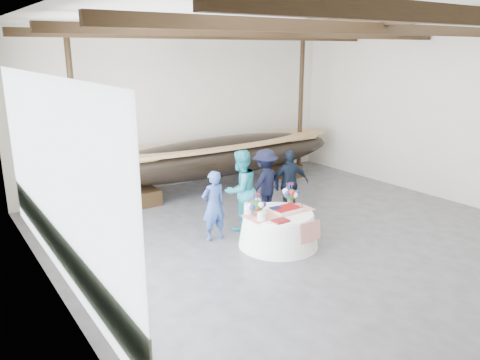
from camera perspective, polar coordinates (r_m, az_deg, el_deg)
floor at (r=9.82m, az=10.54°, el=-8.20°), size 10.00×12.00×0.01m
wall_back at (r=13.97m, az=-6.75°, el=8.64°), size 10.00×0.02×4.50m
wall_left at (r=6.65m, az=-20.61°, el=-0.00°), size 0.02×12.00×4.50m
wall_right at (r=13.18m, az=26.78°, el=6.67°), size 0.02×12.00×4.50m
ceiling at (r=9.02m, az=12.03°, el=18.96°), size 10.00×12.00×0.01m
pavilion_structure at (r=9.60m, az=8.15°, el=15.94°), size 9.80×11.76×4.50m
open_bay at (r=7.71m, az=-21.81°, el=-1.32°), size 0.03×7.00×3.20m
longboat_display at (r=13.44m, az=-2.39°, el=2.92°), size 8.09×1.62×1.52m
banquet_table at (r=9.73m, az=4.71°, el=-5.96°), size 1.65×1.65×0.71m
tabletop_items at (r=9.67m, az=4.21°, el=-2.90°), size 1.53×1.03×0.40m
guest_woman_blue at (r=9.86m, az=-3.24°, el=-3.13°), size 0.55×0.37×1.51m
guest_woman_teal at (r=10.41m, az=0.06°, el=-1.23°), size 1.00×0.85×1.81m
guest_man_left at (r=11.18m, az=3.08°, el=-0.43°), size 1.19×0.84×1.67m
guest_man_right at (r=11.37m, az=6.07°, el=-0.36°), size 1.03×0.70×1.62m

